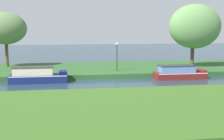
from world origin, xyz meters
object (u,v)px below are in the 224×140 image
at_px(maroon_narrowboat, 179,73).
at_px(willow_tree_left, 5,28).
at_px(lamp_post, 117,53).
at_px(willow_tree_centre, 195,26).
at_px(mooring_post_near, 21,72).
at_px(navy_barge, 38,76).

bearing_deg(maroon_narrowboat, willow_tree_left, 154.79).
distance_m(willow_tree_left, lamp_post, 12.16).
height_order(maroon_narrowboat, willow_tree_centre, willow_tree_centre).
bearing_deg(maroon_narrowboat, mooring_post_near, 174.42).
relative_size(navy_barge, maroon_narrowboat, 1.03).
bearing_deg(mooring_post_near, navy_barge, -41.76).
xyz_separation_m(willow_tree_left, lamp_post, (10.95, -4.75, -2.31)).
bearing_deg(willow_tree_left, mooring_post_near, -69.64).
distance_m(willow_tree_centre, mooring_post_near, 17.84).
height_order(maroon_narrowboat, willow_tree_left, willow_tree_left).
bearing_deg(navy_barge, lamp_post, 21.58).
relative_size(maroon_narrowboat, mooring_post_near, 7.87).
bearing_deg(lamp_post, willow_tree_left, 156.53).
relative_size(willow_tree_centre, mooring_post_near, 11.29).
bearing_deg(lamp_post, willow_tree_centre, 10.76).
relative_size(maroon_narrowboat, willow_tree_left, 0.79).
xyz_separation_m(navy_barge, lamp_post, (7.13, 2.82, 1.55)).
relative_size(maroon_narrowboat, willow_tree_centre, 0.70).
distance_m(navy_barge, lamp_post, 7.82).
height_order(willow_tree_left, lamp_post, willow_tree_left).
height_order(navy_barge, mooring_post_near, navy_barge).
height_order(navy_barge, lamp_post, lamp_post).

